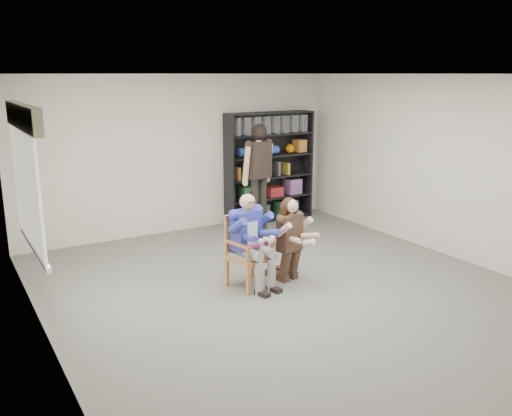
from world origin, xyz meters
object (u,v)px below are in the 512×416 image
armchair (250,251)px  kneeling_woman (291,240)px  bookshelf (269,167)px  standing_man (259,180)px  seated_man (250,241)px

armchair → kneeling_woman: bearing=-23.5°
kneeling_woman → bookshelf: (1.47, 2.90, 0.46)m
kneeling_woman → standing_man: (0.84, 2.25, 0.38)m
seated_man → kneeling_woman: seated_man is taller
kneeling_woman → standing_man: bearing=57.8°
kneeling_woman → standing_man: 2.43m
standing_man → seated_man: bearing=-135.3°
armchair → standing_man: bearing=44.5°
kneeling_woman → bookshelf: bookshelf is taller
kneeling_woman → standing_man: standing_man is taller
seated_man → standing_man: size_ratio=0.66×
seated_man → kneeling_woman: bearing=-23.5°
bookshelf → armchair: bearing=-126.4°
armchair → seated_man: size_ratio=0.77×
seated_man → bookshelf: bookshelf is taller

